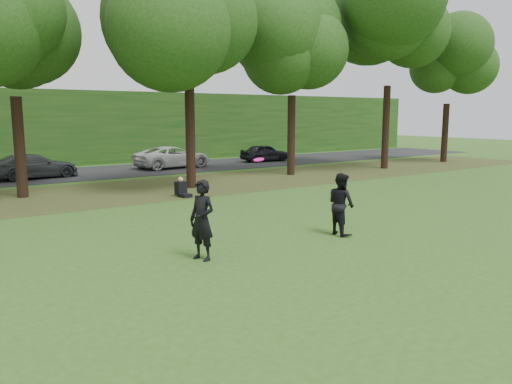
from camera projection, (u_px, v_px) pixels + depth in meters
ground at (292, 268)px, 11.19m from camera, size 120.00×120.00×0.00m
leaf_litter at (102, 193)px, 21.67m from camera, size 60.00×7.00×0.01m
street at (55, 175)px, 28.11m from camera, size 70.00×7.00×0.02m
far_hedge at (30, 128)px, 32.57m from camera, size 70.00×3.00×5.00m
player_left at (202, 220)px, 11.69m from camera, size 0.66×0.81×1.91m
player_right at (341, 204)px, 14.18m from camera, size 0.78×0.94×1.78m
parked_cars at (35, 166)px, 26.61m from camera, size 35.65×3.94×1.49m
frisbee at (259, 160)px, 12.55m from camera, size 0.37×0.37×0.11m
seated_person at (182, 189)px, 20.77m from camera, size 0.49×0.77×0.83m
tree_line at (85, 4)px, 20.21m from camera, size 55.30×7.90×12.31m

